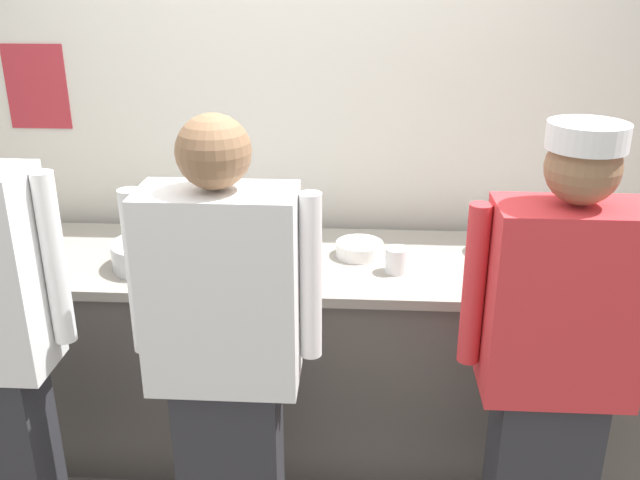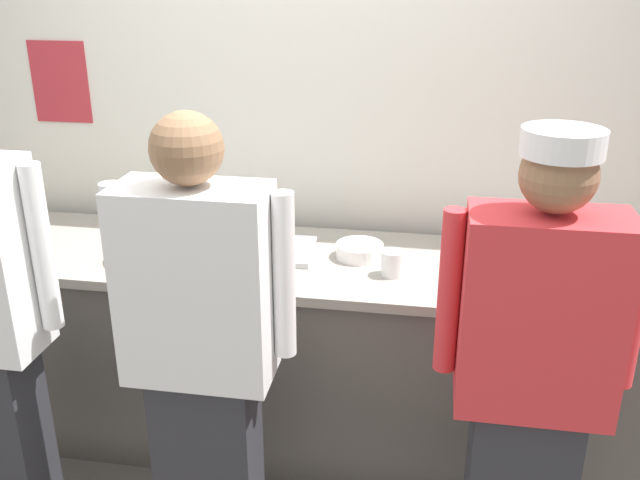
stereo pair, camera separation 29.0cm
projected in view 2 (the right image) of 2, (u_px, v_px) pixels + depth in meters
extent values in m
cube|color=silver|center=(307.00, 116.00, 3.19)|extent=(4.79, 0.10, 2.80)
cube|color=#B72D38|center=(60.00, 82.00, 3.28)|extent=(0.28, 0.01, 0.38)
cube|color=#56514C|center=(288.00, 354.00, 3.10)|extent=(2.99, 0.67, 0.86)
cube|color=gray|center=(286.00, 261.00, 2.93)|extent=(3.05, 0.73, 0.04)
cylinder|color=white|center=(42.00, 248.00, 2.23)|extent=(0.07, 0.07, 0.56)
cube|color=#2D2D33|center=(210.00, 472.00, 2.42)|extent=(0.34, 0.20, 0.81)
cube|color=white|center=(196.00, 285.00, 2.16)|extent=(0.47, 0.24, 0.64)
cylinder|color=white|center=(119.00, 264.00, 2.22)|extent=(0.07, 0.07, 0.54)
cylinder|color=white|center=(284.00, 276.00, 2.14)|extent=(0.07, 0.07, 0.54)
sphere|color=#8C6647|center=(187.00, 148.00, 2.00)|extent=(0.22, 0.22, 0.22)
cube|color=red|center=(540.00, 314.00, 2.03)|extent=(0.46, 0.24, 0.62)
cylinder|color=red|center=(449.00, 292.00, 2.10)|extent=(0.07, 0.07, 0.53)
cylinder|color=red|center=(634.00, 306.00, 2.02)|extent=(0.07, 0.07, 0.53)
sphere|color=#8C6647|center=(559.00, 175.00, 1.88)|extent=(0.21, 0.21, 0.21)
cylinder|color=white|center=(563.00, 142.00, 1.84)|extent=(0.22, 0.22, 0.07)
cylinder|color=white|center=(498.00, 259.00, 2.89)|extent=(0.22, 0.22, 0.01)
cylinder|color=white|center=(498.00, 256.00, 2.89)|extent=(0.22, 0.22, 0.01)
cylinder|color=white|center=(499.00, 254.00, 2.88)|extent=(0.22, 0.22, 0.01)
cylinder|color=white|center=(499.00, 251.00, 2.88)|extent=(0.22, 0.22, 0.01)
cylinder|color=white|center=(359.00, 256.00, 2.92)|extent=(0.20, 0.20, 0.01)
cylinder|color=white|center=(360.00, 253.00, 2.92)|extent=(0.20, 0.20, 0.01)
cylinder|color=white|center=(360.00, 251.00, 2.91)|extent=(0.20, 0.20, 0.01)
cylinder|color=white|center=(360.00, 248.00, 2.91)|extent=(0.20, 0.20, 0.01)
cylinder|color=white|center=(360.00, 245.00, 2.90)|extent=(0.20, 0.20, 0.01)
cylinder|color=#B7BABF|center=(153.00, 247.00, 2.89)|extent=(0.31, 0.31, 0.11)
cube|color=#B7BABF|center=(260.00, 249.00, 2.97)|extent=(0.47, 0.34, 0.02)
cylinder|color=white|center=(163.00, 227.00, 3.19)|extent=(0.09, 0.09, 0.04)
cylinder|color=#5B932D|center=(163.00, 224.00, 3.19)|extent=(0.08, 0.08, 0.01)
cylinder|color=white|center=(191.00, 234.00, 3.12)|extent=(0.08, 0.08, 0.04)
cylinder|color=red|center=(191.00, 231.00, 3.12)|extent=(0.07, 0.07, 0.01)
cylinder|color=white|center=(537.00, 276.00, 2.70)|extent=(0.11, 0.11, 0.04)
cylinder|color=#5B932D|center=(538.00, 272.00, 2.69)|extent=(0.09, 0.09, 0.01)
cylinder|color=white|center=(392.00, 263.00, 2.74)|extent=(0.09, 0.09, 0.10)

